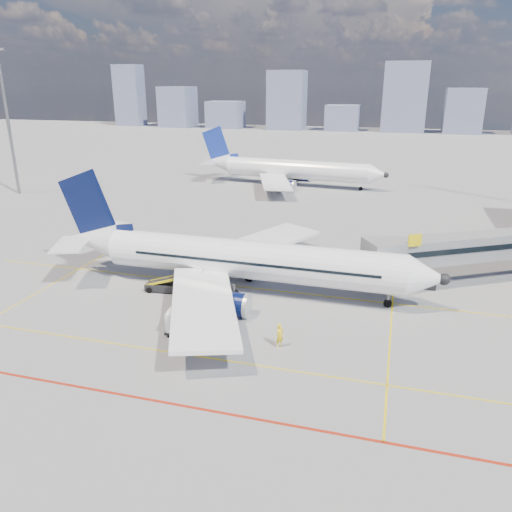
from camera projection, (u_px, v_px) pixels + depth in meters
The scene contains 11 objects.
ground at pixel (224, 322), 43.38m from camera, with size 420.00×420.00×0.00m, color gray.
apron_markings at pixel (201, 342), 39.97m from camera, with size 90.00×35.12×0.01m.
jet_bridge at pixel (493, 246), 51.41m from camera, with size 23.55×15.78×6.30m.
floodlight_mast_nw at pixel (8, 119), 89.53m from camera, with size 3.20×0.61×25.45m.
distant_skyline at pixel (369, 104), 212.59m from camera, with size 246.52×15.52×28.94m.
main_aircraft at pixel (235, 259), 49.30m from camera, with size 39.61×34.51×11.54m.
second_aircraft at pixel (288, 169), 100.70m from camera, with size 39.03×33.96×11.41m.
baggage_tug at pixel (222, 330), 40.34m from camera, with size 2.40×1.69×1.54m.
cargo_dolly at pixel (188, 322), 40.86m from camera, with size 3.93×2.19×2.05m.
belt_loader at pixel (169, 285), 49.56m from camera, with size 6.13×1.98×2.47m.
ramp_worker at pixel (280, 335), 38.99m from camera, with size 0.73×0.48×1.99m, color yellow.
Camera 1 is at (13.41, -36.83, 19.65)m, focal length 35.00 mm.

